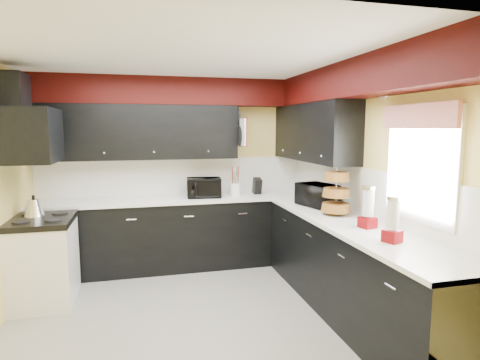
{
  "coord_description": "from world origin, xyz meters",
  "views": [
    {
      "loc": [
        -0.49,
        -3.74,
        1.86
      ],
      "look_at": [
        0.63,
        0.66,
        1.26
      ],
      "focal_mm": 30.0,
      "sensor_mm": 36.0,
      "label": 1
    }
  ],
  "objects_px": {
    "kettle": "(34,208)",
    "microwave": "(318,195)",
    "knife_block": "(257,186)",
    "toaster_oven": "(204,188)",
    "utensil_crock": "(235,189)"
  },
  "relations": [
    {
      "from": "knife_block",
      "to": "kettle",
      "type": "bearing_deg",
      "value": -164.45
    },
    {
      "from": "toaster_oven",
      "to": "kettle",
      "type": "xyz_separation_m",
      "value": [
        -1.93,
        -0.61,
        -0.06
      ]
    },
    {
      "from": "kettle",
      "to": "utensil_crock",
      "type": "bearing_deg",
      "value": 14.88
    },
    {
      "from": "toaster_oven",
      "to": "microwave",
      "type": "distance_m",
      "value": 1.52
    },
    {
      "from": "kettle",
      "to": "knife_block",
      "type": "bearing_deg",
      "value": 14.21
    },
    {
      "from": "microwave",
      "to": "kettle",
      "type": "bearing_deg",
      "value": 68.93
    },
    {
      "from": "knife_block",
      "to": "kettle",
      "type": "height_order",
      "value": "knife_block"
    },
    {
      "from": "utensil_crock",
      "to": "kettle",
      "type": "bearing_deg",
      "value": -165.12
    },
    {
      "from": "knife_block",
      "to": "kettle",
      "type": "xyz_separation_m",
      "value": [
        -2.69,
        -0.68,
        -0.04
      ]
    },
    {
      "from": "knife_block",
      "to": "utensil_crock",
      "type": "bearing_deg",
      "value": -169.43
    },
    {
      "from": "knife_block",
      "to": "microwave",
      "type": "bearing_deg",
      "value": -64.92
    },
    {
      "from": "toaster_oven",
      "to": "kettle",
      "type": "relative_size",
      "value": 2.19
    },
    {
      "from": "toaster_oven",
      "to": "utensil_crock",
      "type": "relative_size",
      "value": 2.63
    },
    {
      "from": "kettle",
      "to": "microwave",
      "type": "bearing_deg",
      "value": -5.9
    },
    {
      "from": "toaster_oven",
      "to": "knife_block",
      "type": "xyz_separation_m",
      "value": [
        0.76,
        0.07,
        -0.02
      ]
    }
  ]
}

